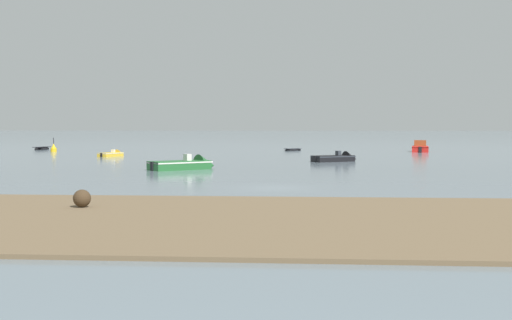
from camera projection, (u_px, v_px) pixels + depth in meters
ground_plane at (274, 188)px, 44.88m from camera, size 800.00×800.00×0.00m
mudflat_shore at (37, 217)px, 30.12m from camera, size 355.21×17.53×0.16m
tidal_rock_near at (82, 198)px, 33.16m from camera, size 0.85×0.85×0.85m
rowboat_moored_0 at (293, 150)px, 108.77m from camera, size 3.10×2.73×0.49m
motorboat_moored_0 at (189, 166)px, 63.66m from camera, size 6.41×5.85×2.22m
motorboat_moored_1 at (339, 159)px, 77.10m from camera, size 5.64×4.43×1.87m
rowboat_moored_3 at (42, 149)px, 113.19m from camera, size 1.90×4.17×0.64m
motorboat_moored_3 at (114, 155)px, 89.28m from camera, size 2.93×4.37×1.42m
motorboat_moored_4 at (420, 149)px, 105.14m from camera, size 3.32×7.01×2.56m
channel_buoy at (54, 149)px, 104.10m from camera, size 0.90×0.90×2.30m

